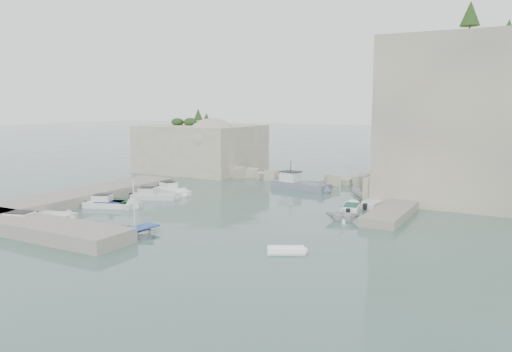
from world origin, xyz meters
The scene contains 22 objects.
ground centered at (0.00, 0.00, 0.00)m, with size 400.00×400.00×0.00m, color #476B62.
cliff_terrace centered at (13.00, 18.00, 1.25)m, with size 8.00×10.00×2.50m, color beige.
outcrop_west centered at (-20.00, 25.00, 3.50)m, with size 16.00×14.00×7.00m, color beige.
quay_west centered at (-17.00, -1.00, 0.55)m, with size 5.00×24.00×1.10m, color #9E9689.
quay_south centered at (-10.00, -12.50, 0.55)m, with size 18.00×4.00×1.10m, color #9E9689.
ledge_east centered at (13.50, 10.00, 0.40)m, with size 3.00×16.00×0.80m, color #9E9689.
breakwater centered at (-1.00, 22.00, 0.70)m, with size 28.00×3.00×1.40m, color beige.
motorboat_a centered at (-11.64, 7.07, 0.00)m, with size 5.84×1.74×1.40m, color white, non-canonical shape.
motorboat_b centered at (-11.27, 3.43, 0.00)m, with size 5.29×1.73×1.40m, color silver, non-canonical shape.
motorboat_c centered at (-11.93, -1.30, 0.00)m, with size 5.45×1.98×0.70m, color silver, non-canonical shape.
motorboat_d centered at (-12.21, -2.13, 0.00)m, with size 5.56×1.65×1.40m, color white, non-canonical shape.
motorboat_e centered at (-12.79, -8.27, 0.00)m, with size 4.06×1.66×0.70m, color silver, non-canonical shape.
motorboat_f centered at (-12.05, -11.35, 0.00)m, with size 6.56×1.95×1.40m, color silver, non-canonical shape.
rowboat centered at (-2.63, -8.98, 0.00)m, with size 3.12×4.38×0.91m, color silver.
inflatable_dinghy centered at (9.86, -7.56, 0.00)m, with size 2.84×1.38×0.44m, color white, non-canonical shape.
tender_east_a centered at (10.13, 3.55, 0.00)m, with size 2.54×2.95×1.55m, color white.
tender_east_b centered at (9.43, 7.99, 0.00)m, with size 4.42×1.51×0.70m, color white, non-canonical shape.
tender_east_c centered at (10.66, 11.52, 0.00)m, with size 5.22×1.69×0.70m, color silver, non-canonical shape.
tender_east_d centered at (9.48, 13.90, 0.00)m, with size 1.61×4.29×1.66m, color silver.
work_boat centered at (0.12, 16.97, 0.00)m, with size 8.00×2.36×2.20m, color slate, non-canonical shape.
rowboat_mast centered at (-2.63, -8.98, 2.55)m, with size 0.10×0.10×4.20m, color white.
vegetation centered at (17.83, 24.40, 17.93)m, with size 53.48×13.88×13.40m.
Camera 1 is at (24.19, -37.84, 10.26)m, focal length 35.00 mm.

